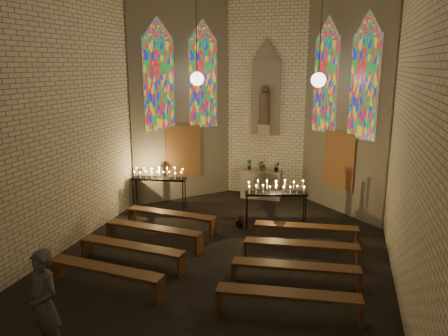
{
  "coord_description": "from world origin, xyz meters",
  "views": [
    {
      "loc": [
        2.76,
        -9.32,
        4.67
      ],
      "look_at": [
        -0.28,
        1.5,
        1.98
      ],
      "focal_mm": 35.0,
      "sensor_mm": 36.0,
      "label": 1
    }
  ],
  "objects": [
    {
      "name": "pew_left_1",
      "position": [
        -1.92,
        0.5,
        0.42
      ],
      "size": [
        2.72,
        0.66,
        0.52
      ],
      "rotation": [
        0.0,
        0.0,
        -0.1
      ],
      "color": "#4F2F16",
      "rests_on": "ground"
    },
    {
      "name": "pew_right_3",
      "position": [
        1.92,
        -1.9,
        0.42
      ],
      "size": [
        2.72,
        0.66,
        0.52
      ],
      "rotation": [
        0.0,
        0.0,
        0.1
      ],
      "color": "#4F2F16",
      "rests_on": "ground"
    },
    {
      "name": "pew_left_0",
      "position": [
        -1.92,
        1.7,
        0.42
      ],
      "size": [
        2.72,
        0.66,
        0.52
      ],
      "rotation": [
        0.0,
        0.0,
        -0.1
      ],
      "color": "#4F2F16",
      "rests_on": "ground"
    },
    {
      "name": "pew_right_1",
      "position": [
        1.92,
        0.5,
        0.42
      ],
      "size": [
        2.72,
        0.66,
        0.52
      ],
      "rotation": [
        0.0,
        0.0,
        0.1
      ],
      "color": "#4F2F16",
      "rests_on": "ground"
    },
    {
      "name": "aisle_flower_pot",
      "position": [
        -0.06,
        2.4,
        0.2
      ],
      "size": [
        0.27,
        0.27,
        0.4
      ],
      "primitive_type": "imported",
      "rotation": [
        0.0,
        0.0,
        -0.21
      ],
      "color": "#4C723F",
      "rests_on": "ground"
    },
    {
      "name": "votive_stand_right",
      "position": [
        0.95,
        2.68,
        1.13
      ],
      "size": [
        1.84,
        0.88,
        1.31
      ],
      "rotation": [
        0.0,
        0.0,
        0.27
      ],
      "color": "black",
      "rests_on": "ground"
    },
    {
      "name": "altar",
      "position": [
        0.0,
        5.45,
        0.5
      ],
      "size": [
        1.4,
        0.6,
        1.0
      ],
      "primitive_type": "cube",
      "color": "#ACA98C",
      "rests_on": "ground"
    },
    {
      "name": "pew_right_2",
      "position": [
        1.92,
        -0.7,
        0.42
      ],
      "size": [
        2.72,
        0.66,
        0.52
      ],
      "rotation": [
        0.0,
        0.0,
        0.1
      ],
      "color": "#4F2F16",
      "rests_on": "ground"
    },
    {
      "name": "pew_left_2",
      "position": [
        -1.92,
        -0.7,
        0.42
      ],
      "size": [
        2.72,
        0.66,
        0.52
      ],
      "rotation": [
        0.0,
        0.0,
        -0.1
      ],
      "color": "#4F2F16",
      "rests_on": "ground"
    },
    {
      "name": "pew_right_0",
      "position": [
        1.92,
        1.7,
        0.42
      ],
      "size": [
        2.72,
        0.66,
        0.52
      ],
      "rotation": [
        0.0,
        0.0,
        0.1
      ],
      "color": "#4F2F16",
      "rests_on": "ground"
    },
    {
      "name": "votive_stand_left",
      "position": [
        -3.0,
        3.33,
        1.12
      ],
      "size": [
        1.82,
        0.66,
        1.31
      ],
      "rotation": [
        0.0,
        0.0,
        0.14
      ],
      "color": "black",
      "rests_on": "ground"
    },
    {
      "name": "flower_vase_center",
      "position": [
        0.06,
        5.38,
        1.22
      ],
      "size": [
        0.49,
        0.46,
        0.43
      ],
      "primitive_type": "imported",
      "rotation": [
        0.0,
        0.0,
        0.41
      ],
      "color": "#4C723F",
      "rests_on": "altar"
    },
    {
      "name": "visitor",
      "position": [
        -1.73,
        -4.03,
        0.91
      ],
      "size": [
        0.78,
        0.64,
        1.83
      ],
      "primitive_type": "imported",
      "rotation": [
        0.0,
        0.0,
        -0.35
      ],
      "color": "#4E4E58",
      "rests_on": "ground"
    },
    {
      "name": "pew_left_3",
      "position": [
        -1.92,
        -1.9,
        0.42
      ],
      "size": [
        2.72,
        0.66,
        0.52
      ],
      "rotation": [
        0.0,
        0.0,
        -0.1
      ],
      "color": "#4F2F16",
      "rests_on": "ground"
    },
    {
      "name": "floor",
      "position": [
        0.0,
        0.0,
        0.0
      ],
      "size": [
        12.0,
        12.0,
        0.0
      ],
      "primitive_type": "plane",
      "color": "black",
      "rests_on": "ground"
    },
    {
      "name": "flower_vase_right",
      "position": [
        0.55,
        5.35,
        1.18
      ],
      "size": [
        0.24,
        0.22,
        0.35
      ],
      "primitive_type": "imported",
      "rotation": [
        0.0,
        0.0,
        0.4
      ],
      "color": "#4C723F",
      "rests_on": "altar"
    },
    {
      "name": "flower_vase_left",
      "position": [
        -0.45,
        5.44,
        1.18
      ],
      "size": [
        0.23,
        0.2,
        0.36
      ],
      "primitive_type": "imported",
      "rotation": [
        0.0,
        0.0,
        0.42
      ],
      "color": "#4C723F",
      "rests_on": "altar"
    },
    {
      "name": "room",
      "position": [
        -0.0,
        3.37,
        3.72
      ],
      "size": [
        8.22,
        12.43,
        7.0
      ],
      "color": "#F4EECC",
      "rests_on": "ground"
    }
  ]
}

